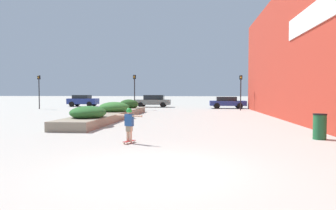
# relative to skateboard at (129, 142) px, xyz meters

# --- Properties ---
(ground_plane) EXTENTS (300.00, 300.00, 0.00)m
(ground_plane) POSITION_rel_skateboard_xyz_m (1.53, -3.56, -0.07)
(ground_plane) COLOR #ADA89E
(building_wall_right) EXTENTS (0.67, 35.59, 9.13)m
(building_wall_right) POSITION_rel_skateboard_xyz_m (8.47, 6.38, 4.51)
(building_wall_right) COLOR #B23323
(building_wall_right) RESTS_ON ground_plane
(planter_box) EXTENTS (2.16, 15.29, 1.24)m
(planter_box) POSITION_rel_skateboard_xyz_m (-3.56, 10.04, 0.38)
(planter_box) COLOR gray
(planter_box) RESTS_ON ground_plane
(skateboard) EXTENTS (0.40, 0.60, 0.09)m
(skateboard) POSITION_rel_skateboard_xyz_m (0.00, 0.00, 0.00)
(skateboard) COLOR maroon
(skateboard) RESTS_ON ground_plane
(skateboarder) EXTENTS (1.05, 0.52, 1.19)m
(skateboarder) POSITION_rel_skateboard_xyz_m (0.00, -0.00, 0.75)
(skateboarder) COLOR tan
(skateboarder) RESTS_ON skateboard
(trash_bin) EXTENTS (0.52, 0.52, 1.01)m
(trash_bin) POSITION_rel_skateboard_xyz_m (7.25, 1.69, 0.44)
(trash_bin) COLOR #1E5B33
(trash_bin) RESTS_ON ground_plane
(car_leftmost) EXTENTS (3.83, 1.99, 1.53)m
(car_leftmost) POSITION_rel_skateboard_xyz_m (-12.71, 27.80, 0.75)
(car_leftmost) COLOR navy
(car_leftmost) RESTS_ON ground_plane
(car_center_left) EXTENTS (4.14, 1.97, 1.36)m
(car_center_left) POSITION_rel_skateboard_xyz_m (5.90, 24.79, 0.67)
(car_center_left) COLOR navy
(car_center_left) RESTS_ON ground_plane
(car_center_right) EXTENTS (4.24, 1.89, 1.41)m
(car_center_right) POSITION_rel_skateboard_xyz_m (17.44, 29.08, 0.70)
(car_center_right) COLOR navy
(car_center_right) RESTS_ON ground_plane
(car_rightmost) EXTENTS (4.50, 1.98, 1.55)m
(car_rightmost) POSITION_rel_skateboard_xyz_m (-3.20, 27.21, 0.74)
(car_rightmost) COLOR slate
(car_rightmost) RESTS_ON ground_plane
(traffic_light_left) EXTENTS (0.28, 0.30, 3.76)m
(traffic_light_left) POSITION_rel_skateboard_xyz_m (-4.35, 21.31, 2.48)
(traffic_light_left) COLOR black
(traffic_light_left) RESTS_ON ground_plane
(traffic_light_right) EXTENTS (0.28, 0.30, 3.64)m
(traffic_light_right) POSITION_rel_skateboard_xyz_m (6.89, 20.91, 2.40)
(traffic_light_right) COLOR black
(traffic_light_right) RESTS_ON ground_plane
(traffic_light_far_left) EXTENTS (0.28, 0.30, 3.78)m
(traffic_light_far_left) POSITION_rel_skateboard_xyz_m (-15.30, 21.46, 2.48)
(traffic_light_far_left) COLOR black
(traffic_light_far_left) RESTS_ON ground_plane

